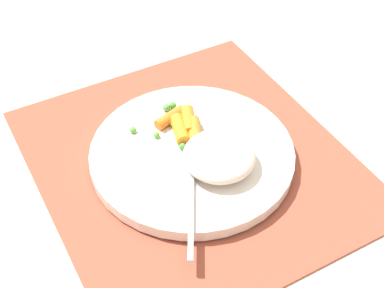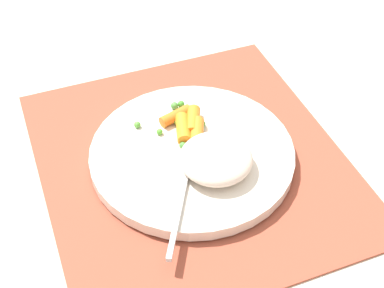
{
  "view_description": "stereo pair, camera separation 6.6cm",
  "coord_description": "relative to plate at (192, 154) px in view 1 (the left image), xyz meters",
  "views": [
    {
      "loc": [
        -0.43,
        0.23,
        0.5
      ],
      "look_at": [
        0.0,
        0.0,
        0.03
      ],
      "focal_mm": 52.2,
      "sensor_mm": 36.0,
      "label": 1
    },
    {
      "loc": [
        -0.45,
        0.17,
        0.5
      ],
      "look_at": [
        0.0,
        0.0,
        0.03
      ],
      "focal_mm": 52.2,
      "sensor_mm": 36.0,
      "label": 2
    }
  ],
  "objects": [
    {
      "name": "ground_plane",
      "position": [
        0.0,
        0.0,
        -0.01
      ],
      "size": [
        2.4,
        2.4,
        0.0
      ],
      "primitive_type": "plane",
      "color": "beige"
    },
    {
      "name": "placemat",
      "position": [
        0.0,
        0.0,
        -0.01
      ],
      "size": [
        0.41,
        0.37,
        0.01
      ],
      "primitive_type": "cube",
      "color": "#9E4733",
      "rests_on": "ground_plane"
    },
    {
      "name": "plate",
      "position": [
        0.0,
        0.0,
        0.0
      ],
      "size": [
        0.25,
        0.25,
        0.02
      ],
      "primitive_type": "cylinder",
      "color": "silver",
      "rests_on": "placemat"
    },
    {
      "name": "rice_mound",
      "position": [
        -0.04,
        -0.02,
        0.02
      ],
      "size": [
        0.09,
        0.09,
        0.03
      ],
      "primitive_type": "ellipsoid",
      "color": "beige",
      "rests_on": "plate"
    },
    {
      "name": "carrot_portion",
      "position": [
        0.04,
        -0.01,
        0.02
      ],
      "size": [
        0.08,
        0.06,
        0.02
      ],
      "color": "orange",
      "rests_on": "plate"
    },
    {
      "name": "pea_scatter",
      "position": [
        0.05,
        0.0,
        0.01
      ],
      "size": [
        0.09,
        0.09,
        0.01
      ],
      "color": "green",
      "rests_on": "plate"
    },
    {
      "name": "fork",
      "position": [
        -0.03,
        0.02,
        0.01
      ],
      "size": [
        0.19,
        0.11,
        0.01
      ],
      "color": "silver",
      "rests_on": "plate"
    }
  ]
}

